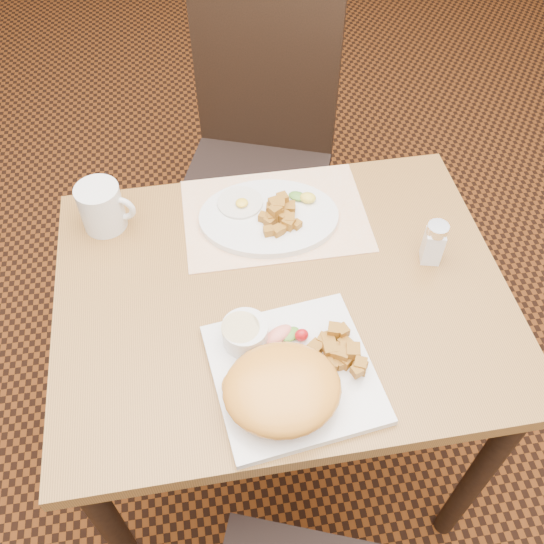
{
  "coord_description": "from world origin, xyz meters",
  "views": [
    {
      "loc": [
        -0.14,
        -0.72,
        1.71
      ],
      "look_at": [
        -0.02,
        -0.0,
        0.82
      ],
      "focal_mm": 40.0,
      "sensor_mm": 36.0,
      "label": 1
    }
  ],
  "objects": [
    {
      "name": "ground",
      "position": [
        0.0,
        0.0,
        0.0
      ],
      "size": [
        8.0,
        8.0,
        0.0
      ],
      "primitive_type": "plane",
      "color": "black",
      "rests_on": "ground"
    },
    {
      "name": "table",
      "position": [
        0.0,
        0.0,
        0.64
      ],
      "size": [
        0.9,
        0.7,
        0.75
      ],
      "color": "olive",
      "rests_on": "ground"
    },
    {
      "name": "chair_far",
      "position": [
        0.06,
        0.7,
        0.54
      ],
      "size": [
        0.54,
        0.55,
        0.97
      ],
      "rotation": [
        0.0,
        0.0,
        2.78
      ],
      "color": "black",
      "rests_on": "ground"
    },
    {
      "name": "placemat",
      "position": [
        0.02,
        0.21,
        0.75
      ],
      "size": [
        0.4,
        0.28,
        0.0
      ],
      "primitive_type": "cube",
      "rotation": [
        0.0,
        0.0,
        -0.01
      ],
      "color": "white",
      "rests_on": "table"
    },
    {
      "name": "plate_square",
      "position": [
        -0.01,
        -0.19,
        0.76
      ],
      "size": [
        0.31,
        0.31,
        0.02
      ],
      "primitive_type": "cube",
      "rotation": [
        0.0,
        0.0,
        0.12
      ],
      "color": "silver",
      "rests_on": "table"
    },
    {
      "name": "plate_oval",
      "position": [
        0.0,
        0.2,
        0.76
      ],
      "size": [
        0.33,
        0.26,
        0.02
      ],
      "primitive_type": null,
      "rotation": [
        0.0,
        0.0,
        -0.11
      ],
      "color": "silver",
      "rests_on": "placemat"
    },
    {
      "name": "hollandaise_mound",
      "position": [
        -0.05,
        -0.24,
        0.8
      ],
      "size": [
        0.2,
        0.18,
        0.07
      ],
      "color": "orange",
      "rests_on": "plate_square"
    },
    {
      "name": "ramekin",
      "position": [
        -0.09,
        -0.11,
        0.79
      ],
      "size": [
        0.08,
        0.08,
        0.05
      ],
      "color": "silver",
      "rests_on": "plate_square"
    },
    {
      "name": "garnish_sq",
      "position": [
        -0.02,
        -0.12,
        0.78
      ],
      "size": [
        0.09,
        0.06,
        0.03
      ],
      "color": "#387223",
      "rests_on": "plate_square"
    },
    {
      "name": "fried_egg",
      "position": [
        -0.05,
        0.24,
        0.77
      ],
      "size": [
        0.1,
        0.1,
        0.02
      ],
      "color": "white",
      "rests_on": "plate_oval"
    },
    {
      "name": "garnish_ov",
      "position": [
        0.09,
        0.23,
        0.78
      ],
      "size": [
        0.07,
        0.06,
        0.02
      ],
      "color": "#387223",
      "rests_on": "plate_oval"
    },
    {
      "name": "salt_shaker",
      "position": [
        0.32,
        0.03,
        0.8
      ],
      "size": [
        0.05,
        0.05,
        0.1
      ],
      "color": "white",
      "rests_on": "table"
    },
    {
      "name": "coffee_mug",
      "position": [
        -0.35,
        0.24,
        0.8
      ],
      "size": [
        0.12,
        0.09,
        0.11
      ],
      "color": "silver",
      "rests_on": "table"
    },
    {
      "name": "home_fries_sq",
      "position": [
        0.07,
        -0.18,
        0.78
      ],
      "size": [
        0.1,
        0.12,
        0.04
      ],
      "color": "#AB6E1B",
      "rests_on": "plate_square"
    },
    {
      "name": "home_fries_ov",
      "position": [
        0.02,
        0.18,
        0.78
      ],
      "size": [
        0.09,
        0.1,
        0.04
      ],
      "color": "#AB6E1B",
      "rests_on": "plate_oval"
    }
  ]
}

